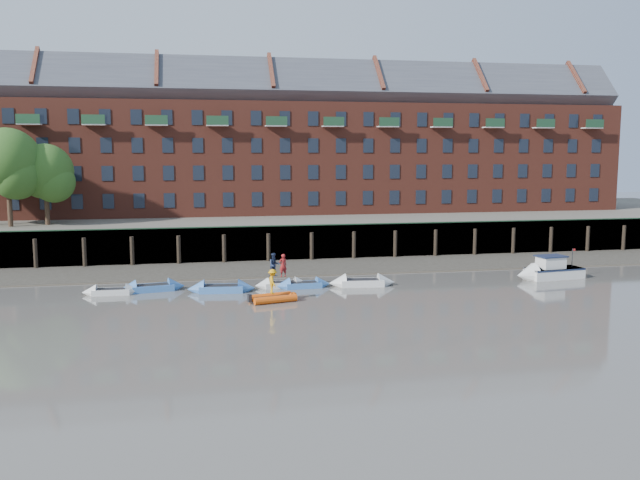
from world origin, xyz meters
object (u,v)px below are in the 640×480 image
object	(u,v)px
rowboat_4	(303,285)
rib_tender	(275,298)
rowboat_0	(111,292)
rowboat_2	(221,289)
motor_launch	(544,271)
person_rower_b	(274,265)
rowboat_5	(362,283)
person_rower_a	(283,265)
rowboat_3	(282,285)
rowboat_1	(152,288)
person_rib_crew	(273,281)

from	to	relation	value
rowboat_4	rib_tender	size ratio (longest dim) A/B	1.25
rowboat_4	rowboat_0	bearing A→B (deg)	176.05
rowboat_2	motor_launch	bearing A→B (deg)	5.96
person_rower_b	rib_tender	bearing A→B (deg)	-107.42
rowboat_0	rowboat_5	bearing A→B (deg)	-0.55
rowboat_5	motor_launch	bearing A→B (deg)	5.56
motor_launch	person_rower_b	xyz separation A→B (m)	(-21.34, 0.82, 1.07)
rowboat_2	person_rower_a	xyz separation A→B (m)	(4.59, 0.86, 1.40)
rowboat_2	person_rower_a	bearing A→B (deg)	16.02
rowboat_3	person_rower_a	xyz separation A→B (m)	(0.10, -0.00, 1.43)
rowboat_5	motor_launch	distance (m)	14.84
rowboat_1	person_rib_crew	size ratio (longest dim) A/B	2.88
rowboat_5	person_rower_b	distance (m)	6.71
rowboat_0	rowboat_4	size ratio (longest dim) A/B	0.96
rowboat_2	rowboat_0	bearing A→B (deg)	-179.27
rowboat_0	rowboat_1	distance (m)	2.86
motor_launch	person_rower_b	distance (m)	21.38
rowboat_5	rowboat_4	bearing A→B (deg)	-176.41
rowboat_4	person_rower_b	xyz separation A→B (m)	(-2.06, 0.64, 1.46)
person_rib_crew	person_rower_a	bearing A→B (deg)	-21.94
rowboat_4	motor_launch	bearing A→B (deg)	-3.57
rowboat_3	person_rower_a	size ratio (longest dim) A/B	2.41
rib_tender	rowboat_1	bearing A→B (deg)	134.27
rowboat_5	person_rower_b	size ratio (longest dim) A/B	2.87
rib_tender	motor_launch	size ratio (longest dim) A/B	0.57
rowboat_5	person_rower_b	world-z (taller)	person_rower_b
rowboat_1	rowboat_2	distance (m)	5.04
rib_tender	rowboat_0	bearing A→B (deg)	144.06
rowboat_2	rowboat_3	bearing A→B (deg)	16.31
rowboat_5	person_rib_crew	distance (m)	8.30
rowboat_0	rowboat_4	world-z (taller)	rowboat_4
rowboat_0	rowboat_4	bearing A→B (deg)	-0.27
rib_tender	motor_launch	world-z (taller)	motor_launch
rowboat_1	motor_launch	distance (m)	30.19
person_rower_a	person_rib_crew	bearing A→B (deg)	55.89
rowboat_0	rowboat_5	world-z (taller)	rowboat_5
rowboat_1	motor_launch	world-z (taller)	motor_launch
rowboat_0	rib_tender	bearing A→B (deg)	-21.02
rowboat_3	rib_tender	xyz separation A→B (m)	(-1.10, -4.62, 0.04)
rowboat_5	person_rower_a	size ratio (longest dim) A/B	2.97
rowboat_4	person_rib_crew	distance (m)	5.10
person_rower_b	rowboat_5	bearing A→B (deg)	-17.68
rowboat_1	rib_tender	world-z (taller)	rowboat_1
rowboat_4	person_rower_b	world-z (taller)	person_rower_b
rowboat_3	rowboat_5	distance (m)	6.01
rowboat_4	rowboat_5	world-z (taller)	rowboat_5
rib_tender	person_rower_b	bearing A→B (deg)	68.93
rowboat_5	person_rib_crew	xyz separation A→B (m)	(-7.20, -3.97, 1.11)
rowboat_1	rib_tender	distance (m)	9.68
motor_launch	person_rower_a	xyz separation A→B (m)	(-20.71, 0.62, 1.04)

